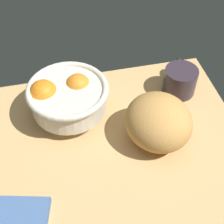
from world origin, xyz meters
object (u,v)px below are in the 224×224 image
Objects in this scene: fruit_bowl at (67,96)px; mug at (180,80)px; bread_loaf at (158,122)px; napkin_folded at (21,213)px.

mug is (-31.34, -1.99, -2.59)cm from fruit_bowl.
fruit_bowl is 23.73cm from bread_loaf.
fruit_bowl is 1.22× the size of bread_loaf.
mug is (-11.23, -14.57, -2.09)cm from bread_loaf.
fruit_bowl is 1.76× the size of napkin_folded.
fruit_bowl is at bearing 3.63° from mug.
fruit_bowl is 29.86cm from napkin_folded.
napkin_folded is at bearing 31.94° from mug.
bread_loaf is 36.61cm from napkin_folded.
bread_loaf is 18.51cm from mug.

